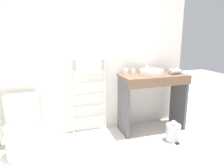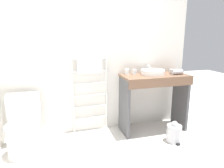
{
  "view_description": "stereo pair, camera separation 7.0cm",
  "coord_description": "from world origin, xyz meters",
  "px_view_note": "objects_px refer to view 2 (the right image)",
  "views": [
    {
      "loc": [
        -0.67,
        -1.35,
        1.46
      ],
      "look_at": [
        0.06,
        0.97,
        0.88
      ],
      "focal_mm": 32.0,
      "sensor_mm": 36.0,
      "label": 1
    },
    {
      "loc": [
        -0.6,
        -1.37,
        1.46
      ],
      "look_at": [
        0.06,
        0.97,
        0.88
      ],
      "focal_mm": 32.0,
      "sensor_mm": 36.0,
      "label": 2
    }
  ],
  "objects_px": {
    "toilet": "(24,130)",
    "sink_basin": "(153,72)",
    "cup_near_edge": "(134,72)",
    "hair_dryer": "(177,72)",
    "trash_bin": "(174,133)",
    "towel_radiator": "(90,78)",
    "cup_near_wall": "(127,72)"
  },
  "relations": [
    {
      "from": "toilet",
      "to": "sink_basin",
      "type": "xyz_separation_m",
      "value": [
        1.87,
        0.14,
        0.64
      ]
    },
    {
      "from": "cup_near_edge",
      "to": "hair_dryer",
      "type": "bearing_deg",
      "value": -14.78
    },
    {
      "from": "hair_dryer",
      "to": "cup_near_edge",
      "type": "bearing_deg",
      "value": 165.22
    },
    {
      "from": "toilet",
      "to": "trash_bin",
      "type": "bearing_deg",
      "value": -8.9
    },
    {
      "from": "toilet",
      "to": "sink_basin",
      "type": "height_order",
      "value": "sink_basin"
    },
    {
      "from": "towel_radiator",
      "to": "cup_near_edge",
      "type": "xyz_separation_m",
      "value": [
        0.67,
        -0.11,
        0.09
      ]
    },
    {
      "from": "hair_dryer",
      "to": "cup_near_wall",
      "type": "bearing_deg",
      "value": 165.05
    },
    {
      "from": "cup_near_edge",
      "to": "towel_radiator",
      "type": "bearing_deg",
      "value": 170.36
    },
    {
      "from": "sink_basin",
      "to": "cup_near_edge",
      "type": "height_order",
      "value": "cup_near_edge"
    },
    {
      "from": "hair_dryer",
      "to": "trash_bin",
      "type": "relative_size",
      "value": 0.71
    },
    {
      "from": "toilet",
      "to": "trash_bin",
      "type": "distance_m",
      "value": 2.04
    },
    {
      "from": "towel_radiator",
      "to": "sink_basin",
      "type": "height_order",
      "value": "towel_radiator"
    },
    {
      "from": "toilet",
      "to": "cup_near_edge",
      "type": "relative_size",
      "value": 9.39
    },
    {
      "from": "toilet",
      "to": "cup_near_wall",
      "type": "relative_size",
      "value": 8.6
    },
    {
      "from": "towel_radiator",
      "to": "toilet",
      "type": "bearing_deg",
      "value": -160.06
    },
    {
      "from": "toilet",
      "to": "sink_basin",
      "type": "distance_m",
      "value": 1.98
    },
    {
      "from": "sink_basin",
      "to": "toilet",
      "type": "bearing_deg",
      "value": -175.56
    },
    {
      "from": "cup_near_wall",
      "to": "cup_near_edge",
      "type": "bearing_deg",
      "value": -15.92
    },
    {
      "from": "hair_dryer",
      "to": "trash_bin",
      "type": "distance_m",
      "value": 0.92
    },
    {
      "from": "cup_near_edge",
      "to": "hair_dryer",
      "type": "height_order",
      "value": "same"
    },
    {
      "from": "toilet",
      "to": "towel_radiator",
      "type": "bearing_deg",
      "value": 19.94
    },
    {
      "from": "towel_radiator",
      "to": "hair_dryer",
      "type": "distance_m",
      "value": 1.34
    },
    {
      "from": "trash_bin",
      "to": "hair_dryer",
      "type": "bearing_deg",
      "value": 57.89
    },
    {
      "from": "sink_basin",
      "to": "cup_near_wall",
      "type": "relative_size",
      "value": 4.22
    },
    {
      "from": "towel_radiator",
      "to": "cup_near_edge",
      "type": "relative_size",
      "value": 15.22
    },
    {
      "from": "cup_near_wall",
      "to": "trash_bin",
      "type": "height_order",
      "value": "cup_near_wall"
    },
    {
      "from": "sink_basin",
      "to": "towel_radiator",
      "type": "bearing_deg",
      "value": 168.52
    },
    {
      "from": "towel_radiator",
      "to": "sink_basin",
      "type": "bearing_deg",
      "value": -11.48
    },
    {
      "from": "toilet",
      "to": "hair_dryer",
      "type": "height_order",
      "value": "hair_dryer"
    },
    {
      "from": "sink_basin",
      "to": "trash_bin",
      "type": "distance_m",
      "value": 0.94
    },
    {
      "from": "cup_near_wall",
      "to": "cup_near_edge",
      "type": "xyz_separation_m",
      "value": [
        0.11,
        -0.03,
        -0.0
      ]
    },
    {
      "from": "towel_radiator",
      "to": "cup_near_edge",
      "type": "distance_m",
      "value": 0.69
    }
  ]
}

